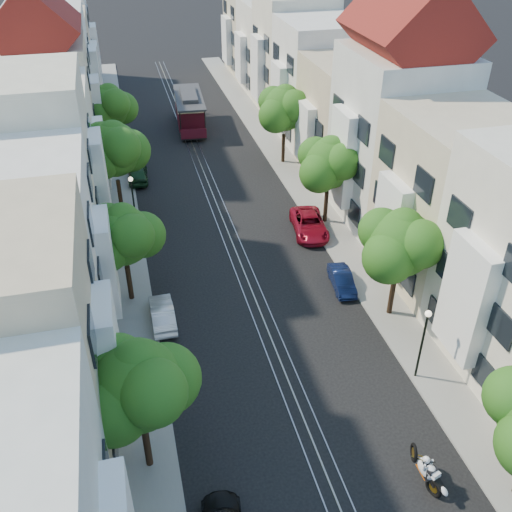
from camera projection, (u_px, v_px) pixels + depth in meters
ground at (209, 186)px, 47.05m from camera, size 200.00×200.00×0.00m
sidewalk_east at (293, 176)px, 48.48m from camera, size 2.50×80.00×0.12m
sidewalk_west at (120, 195)px, 45.55m from camera, size 2.50×80.00×0.12m
rail_left at (203, 186)px, 46.93m from camera, size 0.06×80.00×0.02m
rail_slot at (209, 186)px, 47.04m from camera, size 0.06×80.00×0.02m
rail_right at (216, 185)px, 47.16m from camera, size 0.06×80.00×0.02m
lane_line at (209, 186)px, 47.05m from camera, size 0.08×80.00×0.01m
townhouses_east at (350, 113)px, 46.53m from camera, size 7.75×72.00×12.00m
townhouses_west at (47, 141)px, 41.79m from camera, size 7.75×72.00×11.76m
tree_e_b at (401, 245)px, 30.49m from camera, size 4.93×4.08×6.68m
tree_e_c at (330, 165)px, 39.48m from camera, size 4.84×3.99×6.52m
tree_e_d at (285, 109)px, 48.26m from camera, size 5.01×4.16×6.85m
tree_w_a at (139, 387)px, 21.91m from camera, size 4.93×4.08×6.68m
tree_w_b at (124, 237)px, 31.82m from camera, size 4.72×3.87×6.27m
tree_w_c at (114, 150)px, 40.37m from camera, size 5.13×4.28×7.09m
tree_w_d at (110, 107)px, 49.55m from camera, size 4.84×3.99×6.52m
lamp_east at (424, 334)px, 27.30m from camera, size 0.32×0.32×4.16m
lamp_west at (133, 196)px, 39.35m from camera, size 0.32×0.32×4.16m
sportbike_rider at (427, 470)px, 23.23m from camera, size 0.83×2.08×1.66m
cable_car at (190, 109)px, 57.13m from camera, size 3.24×8.68×3.28m
parked_car_e_mid at (342, 280)px, 34.97m from camera, size 1.50×3.38×1.08m
parked_car_e_far at (309, 224)px, 40.42m from camera, size 2.82×5.05×1.33m
parked_car_w_mid at (162, 314)px, 32.14m from camera, size 1.30×3.67×1.21m
parked_car_w_far at (138, 173)px, 47.52m from camera, size 1.79×4.08×1.37m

